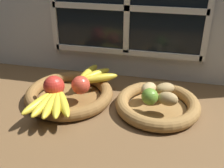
{
  "coord_description": "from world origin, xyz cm",
  "views": [
    {
      "loc": [
        18.48,
        -82.19,
        55.99
      ],
      "look_at": [
        -0.79,
        3.49,
        8.71
      ],
      "focal_mm": 43.75,
      "sensor_mm": 36.0,
      "label": 1
    }
  ],
  "objects": [
    {
      "name": "potato_small",
      "position": [
        19.64,
        0.1,
        7.17
      ],
      "size": [
        7.6,
        5.49,
        4.92
      ],
      "primitive_type": "ellipsoid",
      "rotation": [
        0.0,
        0.0,
        3.01
      ],
      "color": "#A38451",
      "rests_on": "fruit_bowl_right"
    },
    {
      "name": "apple_red_right",
      "position": [
        -12.08,
        1.14,
        8.16
      ],
      "size": [
        6.9,
        6.9,
        6.9
      ],
      "primitive_type": "sphere",
      "color": "#CC422D",
      "rests_on": "fruit_bowl_left"
    },
    {
      "name": "lime_near",
      "position": [
        13.51,
        -0.62,
        7.65
      ],
      "size": [
        5.88,
        5.88,
        5.88
      ],
      "primitive_type": "sphere",
      "color": "olive",
      "rests_on": "fruit_bowl_right"
    },
    {
      "name": "apple_red_front",
      "position": [
        -21.01,
        -2.46,
        8.57
      ],
      "size": [
        7.72,
        7.72,
        7.72
      ],
      "primitive_type": "sphere",
      "color": "red",
      "rests_on": "fruit_bowl_left"
    },
    {
      "name": "ground_plane",
      "position": [
        0.0,
        0.0,
        -1.5
      ],
      "size": [
        140.0,
        90.0,
        3.0
      ],
      "primitive_type": "cube",
      "color": "brown"
    },
    {
      "name": "potato_back",
      "position": [
        18.37,
        8.16,
        6.73
      ],
      "size": [
        8.7,
        7.78,
        4.02
      ],
      "primitive_type": "ellipsoid",
      "rotation": [
        0.0,
        0.0,
        0.5
      ],
      "color": "#A38451",
      "rests_on": "fruit_bowl_right"
    },
    {
      "name": "banana_bunch_front",
      "position": [
        -18.95,
        -9.45,
        6.33
      ],
      "size": [
        17.89,
        20.01,
        3.24
      ],
      "color": "yellow",
      "rests_on": "fruit_bowl_left"
    },
    {
      "name": "potato_oblong",
      "position": [
        12.43,
        6.46,
        6.82
      ],
      "size": [
        7.39,
        8.35,
        4.22
      ],
      "primitive_type": "ellipsoid",
      "rotation": [
        0.0,
        0.0,
        1.14
      ],
      "color": "tan",
      "rests_on": "fruit_bowl_right"
    },
    {
      "name": "banana_bunch_back",
      "position": [
        -10.84,
        13.03,
        6.39
      ],
      "size": [
        16.23,
        17.54,
        3.36
      ],
      "color": "gold",
      "rests_on": "fruit_bowl_left"
    },
    {
      "name": "back_wall",
      "position": [
        0.0,
        29.77,
        27.88
      ],
      "size": [
        140.0,
        4.6,
        55.0
      ],
      "color": "silver",
      "rests_on": "ground_plane"
    },
    {
      "name": "fruit_bowl_right",
      "position": [
        16.25,
        3.49,
        2.18
      ],
      "size": [
        30.82,
        30.82,
        4.71
      ],
      "color": "olive",
      "rests_on": "ground_plane"
    },
    {
      "name": "fruit_bowl_left",
      "position": [
        -17.83,
        3.49,
        2.18
      ],
      "size": [
        33.97,
        33.97,
        4.71
      ],
      "color": "brown",
      "rests_on": "ground_plane"
    }
  ]
}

